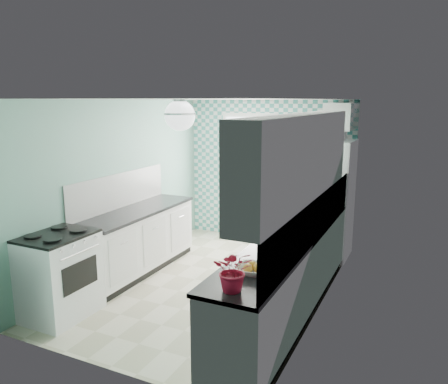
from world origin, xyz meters
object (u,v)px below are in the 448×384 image
at_px(stove, 59,274).
at_px(microwave, 328,130).
at_px(potted_plant, 234,270).
at_px(fruit_bowl, 252,270).
at_px(ceiling_light, 180,115).
at_px(fridge, 325,199).
at_px(sink, 314,216).

distance_m(stove, microwave, 4.36).
bearing_deg(potted_plant, fruit_bowl, 90.00).
relative_size(ceiling_light, potted_plant, 0.95).
distance_m(ceiling_light, potted_plant, 2.07).
xyz_separation_m(ceiling_light, fridge, (1.11, 2.59, -1.38)).
bearing_deg(fridge, potted_plant, -86.01).
distance_m(fruit_bowl, potted_plant, 0.43).
height_order(fridge, sink, fridge).
bearing_deg(ceiling_light, stove, -146.86).
bearing_deg(ceiling_light, microwave, 66.84).
height_order(stove, potted_plant, potted_plant).
bearing_deg(sink, potted_plant, -91.20).
distance_m(fridge, potted_plant, 3.79).
distance_m(fridge, microwave, 1.09).
bearing_deg(potted_plant, stove, 170.39).
bearing_deg(fruit_bowl, stove, -179.94).
bearing_deg(sink, fridge, 93.91).
xyz_separation_m(stove, sink, (2.40, 2.31, 0.42)).
bearing_deg(sink, stove, -137.27).
distance_m(stove, sink, 3.36).
relative_size(fridge, potted_plant, 5.13).
bearing_deg(ceiling_light, potted_plant, -44.74).
height_order(fridge, potted_plant, fridge).
bearing_deg(fridge, microwave, 56.02).
bearing_deg(fruit_bowl, potted_plant, -90.00).
bearing_deg(potted_plant, microwave, 91.36).
bearing_deg(microwave, potted_plant, 92.65).
xyz_separation_m(fruit_bowl, microwave, (-0.09, 3.38, 1.05)).
bearing_deg(potted_plant, fridge, 91.37).
height_order(stove, fruit_bowl, fruit_bowl).
distance_m(fruit_bowl, microwave, 3.54).
distance_m(stove, potted_plant, 2.51).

